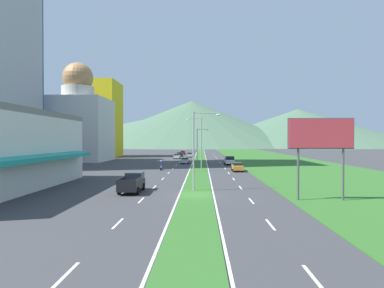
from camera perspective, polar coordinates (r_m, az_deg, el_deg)
The scene contains 53 objects.
ground_plane at distance 33.95m, azimuth 0.77°, elevation -8.82°, with size 600.00×600.00×0.00m, color #38383A.
grass_median at distance 93.65m, azimuth 1.38°, elevation -2.71°, with size 3.20×240.00×0.06m, color #2D6023.
grass_verge_right at distance 95.77m, azimuth 13.81°, elevation -2.66°, with size 24.00×240.00×0.06m, color #2D6023.
lane_dash_left_0 at distance 15.66m, azimuth -20.94°, elevation -20.36°, with size 0.16×2.80×0.01m, color silver.
lane_dash_left_1 at distance 23.37m, azimuth -12.67°, elevation -13.21°, with size 0.16×2.80×0.01m, color silver.
lane_dash_left_2 at distance 31.49m, azimuth -8.78°, elevation -9.57°, with size 0.16×2.80×0.01m, color silver.
lane_dash_left_3 at distance 39.76m, azimuth -6.53°, elevation -7.41°, with size 0.16×2.80×0.01m, color silver.
lane_dash_left_4 at distance 48.12m, azimuth -5.07°, elevation -5.99°, with size 0.16×2.80×0.01m, color silver.
lane_dash_left_5 at distance 56.51m, azimuth -4.05°, elevation -4.99°, with size 0.16×2.80×0.01m, color silver.
lane_dash_left_6 at distance 64.93m, azimuth -3.29°, elevation -4.25°, with size 0.16×2.80×0.01m, color silver.
lane_dash_left_7 at distance 73.37m, azimuth -2.71°, elevation -3.68°, with size 0.16×2.80×0.01m, color silver.
lane_dash_left_8 at distance 81.81m, azimuth -2.25°, elevation -3.22°, with size 0.16×2.80×0.01m, color silver.
lane_dash_left_9 at distance 90.27m, azimuth -1.88°, elevation -2.85°, with size 0.16×2.80×0.01m, color silver.
lane_dash_left_10 at distance 98.73m, azimuth -1.57°, elevation -2.55°, with size 0.16×2.80×0.01m, color silver.
lane_dash_left_11 at distance 107.20m, azimuth -1.31°, elevation -2.29°, with size 0.16×2.80×0.01m, color silver.
lane_dash_left_12 at distance 115.67m, azimuth -1.09°, elevation -2.07°, with size 0.16×2.80×0.01m, color silver.
lane_dash_left_13 at distance 124.15m, azimuth -0.89°, elevation -1.88°, with size 0.16×2.80×0.01m, color silver.
lane_dash_left_14 at distance 132.63m, azimuth -0.73°, elevation -1.71°, with size 0.16×2.80×0.01m, color silver.
lane_dash_right_0 at distance 15.29m, azimuth 20.27°, elevation -20.88°, with size 0.16×2.80×0.01m, color silver.
lane_dash_right_1 at distance 23.13m, azimuth 13.37°, elevation -13.36°, with size 0.16×2.80×0.01m, color silver.
lane_dash_right_2 at distance 31.31m, azimuth 10.18°, elevation -9.63°, with size 0.16×2.80×0.01m, color silver.
lane_dash_right_3 at distance 39.62m, azimuth 8.36°, elevation -7.44°, with size 0.16×2.80×0.01m, color silver.
lane_dash_right_4 at distance 48.00m, azimuth 7.18°, elevation -6.01°, with size 0.16×2.80×0.01m, color silver.
lane_dash_right_5 at distance 56.41m, azimuth 6.36°, elevation -5.01°, with size 0.16×2.80×0.01m, color silver.
lane_dash_right_6 at distance 64.84m, azimuth 5.75°, elevation -4.26°, with size 0.16×2.80×0.01m, color silver.
lane_dash_right_7 at distance 73.29m, azimuth 5.28°, elevation -3.69°, with size 0.16×2.80×0.01m, color silver.
lane_dash_right_8 at distance 81.75m, azimuth 4.91°, elevation -3.23°, with size 0.16×2.80×0.01m, color silver.
lane_dash_right_9 at distance 90.21m, azimuth 4.61°, elevation -2.86°, with size 0.16×2.80×0.01m, color silver.
lane_dash_right_10 at distance 98.68m, azimuth 4.36°, elevation -2.55°, with size 0.16×2.80×0.01m, color silver.
lane_dash_right_11 at distance 107.15m, azimuth 4.15°, elevation -2.29°, with size 0.16×2.80×0.01m, color silver.
lane_dash_right_12 at distance 115.63m, azimuth 3.97°, elevation -2.07°, with size 0.16×2.80×0.01m, color silver.
lane_dash_right_13 at distance 124.10m, azimuth 3.82°, elevation -1.88°, with size 0.16×2.80×0.01m, color silver.
lane_dash_right_14 at distance 132.58m, azimuth 3.68°, elevation -1.72°, with size 0.16×2.80×0.01m, color silver.
edge_line_median_left at distance 93.67m, azimuth 0.31°, elevation -2.72°, with size 0.16×240.00×0.01m, color silver.
edge_line_median_right at distance 93.65m, azimuth 2.45°, elevation -2.73°, with size 0.16×240.00×0.01m, color silver.
domed_building at distance 93.36m, azimuth -19.04°, elevation 3.50°, with size 15.67×15.67×26.18m.
midrise_colored at distance 115.23m, azimuth -16.14°, elevation 4.11°, with size 14.50×14.50×25.00m, color yellow.
hill_far_left at distance 329.54m, azimuth -8.21°, elevation 1.97°, with size 230.46×230.46×25.74m, color #516B56.
hill_far_center at distance 292.84m, azimuth -0.03°, elevation 3.53°, with size 198.32×198.32×40.06m, color #47664C.
hill_far_right at distance 310.35m, azimuth 17.80°, elevation 2.70°, with size 195.01×195.01×33.16m, color #47664C.
street_lamp_near at distance 36.36m, azimuth 0.84°, elevation -0.14°, with size 3.10×0.44×8.75m.
street_lamp_mid at distance 60.08m, azimuth 1.35°, elevation 0.63°, with size 2.82×0.45×9.69m.
street_lamp_far at distance 83.81m, azimuth 1.15°, elevation 0.24°, with size 3.06×0.41×8.48m.
billboard_roadside at distance 32.65m, azimuth 21.35°, elevation 1.11°, with size 6.07×0.28×7.65m.
car_0 at distance 78.26m, azimuth -1.22°, elevation -2.85°, with size 1.92×4.13×1.46m.
car_1 at distance 107.40m, azimuth -0.39°, elevation -1.88°, with size 1.95×4.14×1.50m.
car_2 at distance 59.92m, azimuth 7.83°, elevation -3.92°, with size 1.89×4.67×1.56m.
car_3 at distance 113.22m, azimuth -2.13°, elevation -1.76°, with size 1.91×4.63×1.45m.
car_4 at distance 98.76m, azimuth -2.60°, elevation -2.11°, with size 1.90×4.01×1.52m.
car_5 at distance 126.94m, azimuth -1.60°, elevation -1.49°, with size 1.94×4.00×1.47m.
pickup_truck_0 at distance 36.59m, azimuth -10.24°, elevation -6.58°, with size 2.18×5.40×2.00m.
pickup_truck_1 at distance 75.30m, azimuth 6.44°, elevation -2.82°, with size 2.18×5.40×2.00m.
motorcycle_rider at distance 61.78m, azimuth -5.35°, elevation -3.82°, with size 0.36×2.00×1.80m.
Camera 1 is at (0.55, -33.48, 5.62)m, focal length 30.93 mm.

